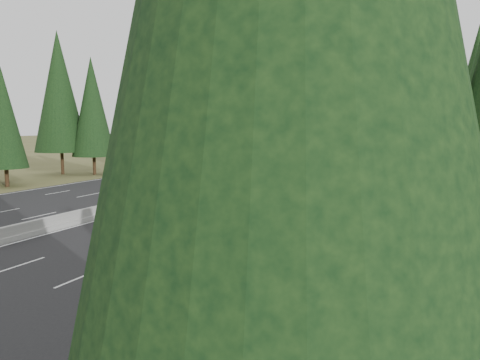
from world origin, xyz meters
name	(u,v)px	position (x,y,z in m)	size (l,w,h in m)	color
road	(327,158)	(0.00, 80.00, 0.04)	(32.00, 260.00, 0.08)	black
shoulder_right	(426,161)	(17.80, 80.00, 0.03)	(3.60, 260.00, 0.06)	olive
shoulder_left	(243,155)	(-17.80, 80.00, 0.03)	(3.60, 260.00, 0.06)	#4A4C23
median_barrier	(327,156)	(0.00, 80.00, 0.41)	(0.70, 260.00, 0.85)	gray
sign_gantry	(305,137)	(8.92, 34.88, 5.27)	(16.75, 0.98, 7.80)	slate
hov_sign_pole	(177,145)	(0.58, 24.97, 4.72)	(2.80, 0.50, 8.00)	slate
tree_row_right	(455,109)	(22.07, 74.81, 8.94)	(12.08, 242.40, 18.56)	black
tree_row_left	(218,111)	(-22.13, 77.19, 9.25)	(11.61, 242.46, 18.35)	black
silver_minivan	(204,256)	(12.51, 8.00, 0.88)	(2.67, 5.78, 1.61)	#A1A1A6
red_pickup	(204,187)	(2.73, 25.82, 1.15)	(2.12, 5.95, 1.94)	black
car_ahead_green	(277,176)	(4.17, 40.00, 0.75)	(1.58, 3.92, 1.34)	#155F1F
car_ahead_dkred	(393,164)	(14.50, 59.94, 0.88)	(1.70, 4.89, 1.61)	maroon
car_ahead_dkgrey	(375,155)	(8.93, 81.02, 0.74)	(1.84, 4.52, 1.31)	black
car_ahead_white	(389,148)	(8.24, 107.09, 0.79)	(2.37, 5.14, 1.43)	#BDBDBD
car_ahead_far	(389,146)	(6.25, 123.67, 0.72)	(1.52, 3.77, 1.28)	black
car_onc_near	(174,171)	(-9.15, 39.67, 0.80)	(1.53, 4.40, 1.45)	black
car_onc_blue	(254,162)	(-4.98, 55.47, 0.81)	(2.05, 5.04, 1.46)	navy
car_onc_white	(306,155)	(-3.06, 76.08, 0.81)	(1.73, 4.30, 1.47)	#BCBCBC
car_onc_far	(276,152)	(-11.81, 83.49, 0.75)	(2.24, 4.85, 1.35)	black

